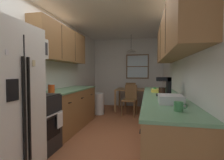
% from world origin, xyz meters
% --- Properties ---
extents(ground_plane, '(12.00, 12.00, 0.00)m').
position_xyz_m(ground_plane, '(0.00, 1.00, 0.00)').
color(ground_plane, brown).
extents(wall_left, '(0.10, 9.00, 2.55)m').
position_xyz_m(wall_left, '(-1.35, 1.00, 1.27)').
color(wall_left, silver).
rests_on(wall_left, ground).
extents(wall_right, '(0.10, 9.00, 2.55)m').
position_xyz_m(wall_right, '(1.35, 1.00, 1.27)').
color(wall_right, silver).
rests_on(wall_right, ground).
extents(wall_back, '(4.40, 0.10, 2.55)m').
position_xyz_m(wall_back, '(0.00, 3.65, 1.27)').
color(wall_back, silver).
rests_on(wall_back, ground).
extents(ceiling_slab, '(4.40, 9.00, 0.08)m').
position_xyz_m(ceiling_slab, '(0.00, 1.00, 2.59)').
color(ceiling_slab, white).
extents(stove_range, '(0.66, 0.60, 1.10)m').
position_xyz_m(stove_range, '(-0.99, -0.48, 0.47)').
color(stove_range, black).
rests_on(stove_range, ground).
extents(microwave_over_range, '(0.39, 0.59, 0.33)m').
position_xyz_m(microwave_over_range, '(-1.11, -0.48, 1.67)').
color(microwave_over_range, white).
extents(counter_left, '(0.64, 1.89, 0.90)m').
position_xyz_m(counter_left, '(-1.00, 0.77, 0.45)').
color(counter_left, olive).
rests_on(counter_left, ground).
extents(upper_cabinets_left, '(0.33, 1.97, 0.75)m').
position_xyz_m(upper_cabinets_left, '(-1.14, 0.72, 1.90)').
color(upper_cabinets_left, olive).
extents(counter_right, '(0.64, 3.17, 0.90)m').
position_xyz_m(counter_right, '(1.00, 0.09, 0.45)').
color(counter_right, olive).
rests_on(counter_right, ground).
extents(upper_cabinets_right, '(0.33, 2.85, 0.71)m').
position_xyz_m(upper_cabinets_right, '(1.14, 0.04, 1.86)').
color(upper_cabinets_right, olive).
extents(dining_table, '(0.98, 0.89, 0.73)m').
position_xyz_m(dining_table, '(0.20, 2.88, 0.62)').
color(dining_table, olive).
rests_on(dining_table, ground).
extents(dining_chair_near, '(0.45, 0.45, 0.90)m').
position_xyz_m(dining_chair_near, '(0.24, 2.23, 0.50)').
color(dining_chair_near, brown).
rests_on(dining_chair_near, ground).
extents(dining_chair_far, '(0.43, 0.43, 0.90)m').
position_xyz_m(dining_chair_far, '(0.15, 3.53, 0.50)').
color(dining_chair_far, brown).
rests_on(dining_chair_far, ground).
extents(pendant_light, '(0.33, 0.33, 0.58)m').
position_xyz_m(pendant_light, '(0.20, 2.88, 2.02)').
color(pendant_light, black).
extents(back_window, '(0.83, 0.05, 0.90)m').
position_xyz_m(back_window, '(0.37, 3.58, 1.50)').
color(back_window, brown).
extents(trash_bin, '(0.31, 0.31, 0.65)m').
position_xyz_m(trash_bin, '(-0.70, 2.12, 0.32)').
color(trash_bin, silver).
rests_on(trash_bin, ground).
extents(storage_canister, '(0.12, 0.12, 0.17)m').
position_xyz_m(storage_canister, '(-1.00, 0.01, 0.98)').
color(storage_canister, '#D84C19').
rests_on(storage_canister, counter_left).
extents(dish_towel, '(0.02, 0.16, 0.24)m').
position_xyz_m(dish_towel, '(-0.64, -0.33, 0.50)').
color(dish_towel, white).
extents(coffee_maker, '(0.22, 0.18, 0.30)m').
position_xyz_m(coffee_maker, '(1.03, -0.00, 1.06)').
color(coffee_maker, black).
rests_on(coffee_maker, counter_right).
extents(mug_by_coffeemaker, '(0.12, 0.09, 0.09)m').
position_xyz_m(mug_by_coffeemaker, '(1.05, -1.10, 0.95)').
color(mug_by_coffeemaker, '#3F7F4C').
rests_on(mug_by_coffeemaker, counter_right).
extents(fruit_bowl, '(0.26, 0.26, 0.09)m').
position_xyz_m(fruit_bowl, '(0.94, 0.50, 0.94)').
color(fruit_bowl, '#E5D14C').
rests_on(fruit_bowl, counter_right).
extents(dish_rack, '(0.28, 0.34, 0.10)m').
position_xyz_m(dish_rack, '(1.02, -0.67, 0.95)').
color(dish_rack, silver).
rests_on(dish_rack, counter_right).
extents(table_serving_bowl, '(0.18, 0.18, 0.06)m').
position_xyz_m(table_serving_bowl, '(0.18, 2.90, 0.76)').
color(table_serving_bowl, silver).
rests_on(table_serving_bowl, dining_table).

